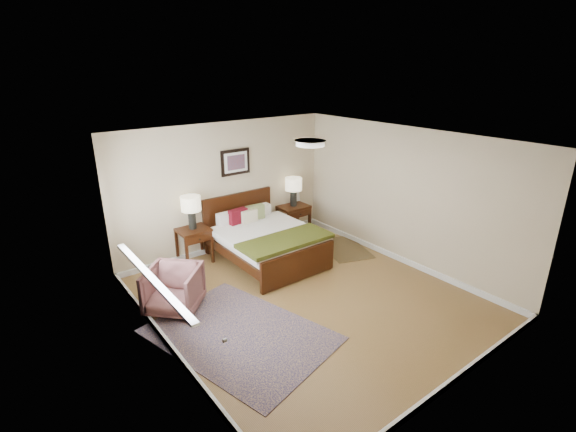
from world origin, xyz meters
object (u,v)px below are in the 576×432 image
object	(u,v)px
armchair	(173,289)
nightstand_left	(194,235)
bed	(265,236)
nightstand_right	(294,216)
lamp_right	(294,186)
lamp_left	(191,206)
rug_persian	(240,334)

from	to	relation	value
armchair	nightstand_left	bearing A→B (deg)	98.38
bed	armchair	distance (m)	2.11
nightstand_right	lamp_right	distance (m)	0.67
lamp_left	armchair	world-z (taller)	lamp_left
nightstand_right	lamp_left	bearing A→B (deg)	179.64
lamp_left	lamp_right	distance (m)	2.34
nightstand_right	armchair	distance (m)	3.54
armchair	rug_persian	distance (m)	1.27
rug_persian	armchair	bearing A→B (deg)	97.36
armchair	rug_persian	bearing A→B (deg)	-23.35
bed	rug_persian	xyz separation A→B (m)	(-1.58, -1.69, -0.49)
nightstand_left	lamp_right	world-z (taller)	lamp_right
nightstand_right	rug_persian	distance (m)	3.76
nightstand_right	rug_persian	xyz separation A→B (m)	(-2.85, -2.43, -0.38)
lamp_left	rug_persian	size ratio (longest dim) A/B	0.25
bed	nightstand_right	distance (m)	1.47
nightstand_left	armchair	xyz separation A→B (m)	(-0.96, -1.29, -0.19)
bed	lamp_right	size ratio (longest dim) A/B	3.29
nightstand_left	lamp_left	world-z (taller)	lamp_left
nightstand_right	armchair	world-z (taller)	armchair
bed	lamp_right	distance (m)	1.58
nightstand_left	armchair	size ratio (longest dim) A/B	0.87
bed	rug_persian	size ratio (longest dim) A/B	0.83
bed	lamp_right	world-z (taller)	lamp_right
armchair	rug_persian	xyz separation A→B (m)	(0.45, -1.13, -0.34)
lamp_right	rug_persian	bearing A→B (deg)	-139.29
armchair	lamp_left	bearing A→B (deg)	98.85
lamp_right	armchair	size ratio (longest dim) A/B	0.80
armchair	lamp_right	bearing A→B (deg)	66.74
bed	nightstand_left	distance (m)	1.30
lamp_right	bed	bearing A→B (deg)	-149.12
bed	armchair	size ratio (longest dim) A/B	2.63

